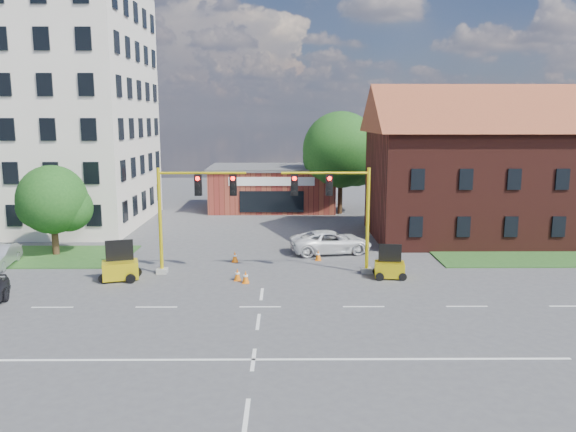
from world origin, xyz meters
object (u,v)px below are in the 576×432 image
Objects in this scene: trailer_west at (120,268)px; pickup_white at (331,242)px; signal_mast_west at (188,207)px; signal_mast_east at (339,207)px; trailer_east at (390,268)px.

pickup_white is (12.35, 6.39, 0.07)m from trailer_west.
signal_mast_west is 8.71m from signal_mast_east.
signal_mast_east reaches higher than trailer_west.
trailer_west is at bearing -171.82° from trailer_east.
trailer_west is (-12.39, -1.36, -3.23)m from signal_mast_east.
trailer_west reaches higher than trailer_east.
pickup_white is at bearing 10.44° from trailer_west.
trailer_west is 1.18× the size of trailer_east.
signal_mast_west is 5.08m from trailer_west.
trailer_east is at bearing -15.73° from trailer_west.
trailer_west reaches higher than pickup_white.
pickup_white is (-2.84, 6.08, 0.17)m from trailer_east.
signal_mast_west is 2.80× the size of trailer_west.
signal_mast_west and signal_mast_east have the same top height.
trailer_east is (11.51, -1.04, -3.33)m from signal_mast_west.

